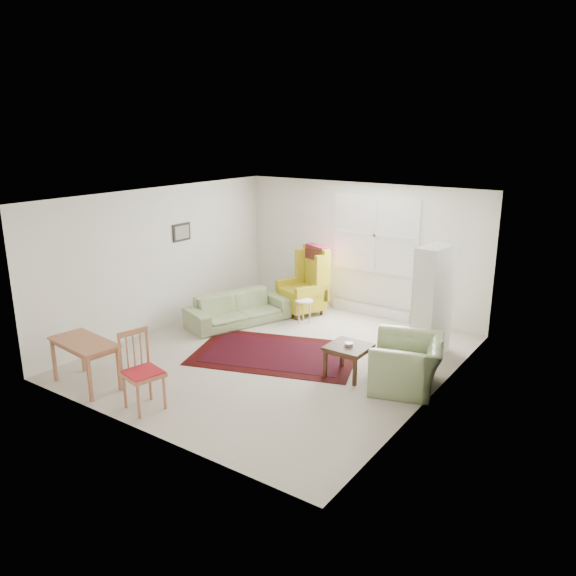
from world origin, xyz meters
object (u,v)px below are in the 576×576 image
Objects in this scene: sofa at (238,303)px; desk_chair at (143,372)px; armchair at (407,359)px; stool at (304,311)px; desk at (86,363)px; cabinet at (433,301)px; wingback_chair at (302,281)px; coffee_table at (348,360)px.

desk_chair reaches higher than sofa.
armchair is 2.46× the size of stool.
desk_chair is at bearing 0.00° from desk.
cabinet is (3.42, 0.65, 0.49)m from sofa.
sofa reaches higher than desk.
sofa is 3.38m from desk_chair.
wingback_chair is 2.83m from cabinet.
armchair is 0.87m from coffee_table.
coffee_table is at bearing -107.47° from cabinet.
cabinet is (-0.17, 1.35, 0.45)m from armchair.
stool is 0.25× the size of cabinet.
coffee_table reaches higher than stool.
coffee_table is 3.69m from desk.
armchair is at bearing -9.37° from wingback_chair.
desk is (-3.68, -2.50, -0.09)m from armchair.
desk_chair reaches higher than desk.
armchair is at bearing 34.15° from desk.
stool is at bearing -32.41° from sofa.
stool is (0.96, 0.74, -0.17)m from sofa.
wingback_chair is 2.93m from coffee_table.
armchair is 3.53m from desk_chair.
coffee_table is 2.89m from desk_chair.
stool is at bearing 138.55° from coffee_table.
cabinet is at bearing 169.33° from armchair.
coffee_table is (2.11, -1.99, -0.42)m from wingback_chair.
stool is at bearing -29.14° from wingback_chair.
stool is 4.07m from desk.
stool is at bearing 75.03° from desk.
coffee_table is at bearing -86.95° from sofa.
armchair is (3.59, -0.70, 0.03)m from sofa.
sofa is 1.09× the size of cabinet.
sofa reaches higher than stool.
cabinet reaches higher than coffee_table.
wingback_chair reaches higher than stool.
wingback_chair reaches higher than armchair.
coffee_table is (2.75, -0.85, -0.15)m from sofa.
coffee_table is at bearing 39.62° from desk.
desk is (-2.84, -2.35, 0.10)m from coffee_table.
desk is at bearing -73.83° from armchair.
cabinet is (0.66, 1.49, 0.64)m from coffee_table.
wingback_chair is at bearing 176.39° from cabinet.
cabinet is at bearing 12.53° from wingback_chair.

